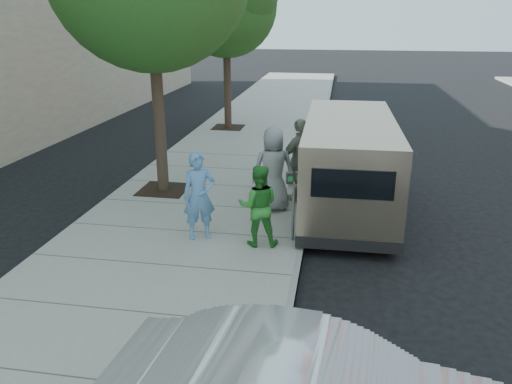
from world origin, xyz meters
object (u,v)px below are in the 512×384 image
at_px(tree_far, 227,0).
at_px(person_officer, 199,196).
at_px(person_gray_shirt, 273,169).
at_px(parking_meter, 294,192).
at_px(van, 348,162).
at_px(person_striped_polo, 301,161).
at_px(person_green_shirt, 258,206).

xyz_separation_m(tree_far, person_officer, (1.67, -10.25, -3.85)).
bearing_deg(tree_far, person_gray_shirt, -71.15).
height_order(person_officer, person_gray_shirt, person_gray_shirt).
height_order(parking_meter, van, van).
distance_m(van, person_striped_polo, 1.10).
bearing_deg(van, person_green_shirt, -123.50).
relative_size(person_officer, person_gray_shirt, 0.91).
xyz_separation_m(tree_far, person_gray_shirt, (2.90, -8.49, -3.77)).
height_order(person_green_shirt, person_gray_shirt, person_gray_shirt).
xyz_separation_m(tree_far, van, (4.55, -7.74, -3.74)).
height_order(person_green_shirt, person_striped_polo, person_striped_polo).
distance_m(van, person_gray_shirt, 1.82).
distance_m(parking_meter, person_striped_polo, 2.30).
bearing_deg(person_striped_polo, person_green_shirt, 35.33).
distance_m(tree_far, parking_meter, 11.30).
distance_m(van, person_green_shirt, 3.13).
xyz_separation_m(parking_meter, person_gray_shirt, (-0.61, 1.58, -0.06)).
relative_size(tree_far, person_green_shirt, 4.04).
relative_size(person_officer, person_striped_polo, 0.89).
bearing_deg(parking_meter, van, 47.10).
relative_size(parking_meter, person_officer, 0.80).
height_order(tree_far, person_gray_shirt, tree_far).
bearing_deg(person_gray_shirt, person_green_shirt, 71.72).
distance_m(parking_meter, person_green_shirt, 0.74).
bearing_deg(parking_meter, person_officer, 166.57).
relative_size(tree_far, person_striped_polo, 3.27).
bearing_deg(van, person_striped_polo, -178.78).
distance_m(van, person_officer, 3.82).
bearing_deg(person_officer, person_striped_polo, 29.45).
relative_size(tree_far, person_officer, 3.69).
xyz_separation_m(parking_meter, person_striped_polo, (-0.05, 2.29, -0.03)).
relative_size(tree_far, van, 1.10).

